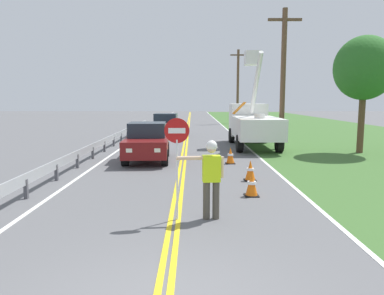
{
  "coord_description": "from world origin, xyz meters",
  "views": [
    {
      "loc": [
        0.4,
        -4.39,
        2.74
      ],
      "look_at": [
        0.39,
        7.26,
        1.2
      ],
      "focal_mm": 34.2,
      "sensor_mm": 36.0,
      "label": 1
    }
  ],
  "objects_px": {
    "utility_pole_near": "(283,77)",
    "roadside_tree_verge": "(365,68)",
    "flagger_worker": "(211,174)",
    "traffic_cone_tail": "(231,156)",
    "oncoming_sedan_second": "(166,125)",
    "utility_pole_mid": "(238,85)",
    "traffic_cone_lead": "(252,184)",
    "traffic_cone_mid": "(251,171)",
    "stop_sign_paddle": "(177,146)",
    "oncoming_sedan_nearest": "(147,142)",
    "utility_bucket_truck": "(253,122)"
  },
  "relations": [
    {
      "from": "oncoming_sedan_nearest",
      "to": "utility_pole_mid",
      "type": "xyz_separation_m",
      "value": [
        7.22,
        25.73,
        3.49
      ]
    },
    {
      "from": "traffic_cone_tail",
      "to": "roadside_tree_verge",
      "type": "bearing_deg",
      "value": 24.6
    },
    {
      "from": "traffic_cone_tail",
      "to": "roadside_tree_verge",
      "type": "xyz_separation_m",
      "value": [
        7.01,
        3.21,
        3.93
      ]
    },
    {
      "from": "traffic_cone_lead",
      "to": "traffic_cone_mid",
      "type": "distance_m",
      "value": 2.02
    },
    {
      "from": "oncoming_sedan_second",
      "to": "utility_pole_near",
      "type": "relative_size",
      "value": 0.55
    },
    {
      "from": "stop_sign_paddle",
      "to": "traffic_cone_tail",
      "type": "height_order",
      "value": "stop_sign_paddle"
    },
    {
      "from": "traffic_cone_mid",
      "to": "traffic_cone_lead",
      "type": "bearing_deg",
      "value": -97.9
    },
    {
      "from": "utility_bucket_truck",
      "to": "traffic_cone_tail",
      "type": "bearing_deg",
      "value": -107.67
    },
    {
      "from": "oncoming_sedan_nearest",
      "to": "utility_pole_mid",
      "type": "relative_size",
      "value": 0.51
    },
    {
      "from": "oncoming_sedan_nearest",
      "to": "utility_pole_near",
      "type": "height_order",
      "value": "utility_pole_near"
    },
    {
      "from": "stop_sign_paddle",
      "to": "oncoming_sedan_nearest",
      "type": "bearing_deg",
      "value": 101.56
    },
    {
      "from": "stop_sign_paddle",
      "to": "oncoming_sedan_nearest",
      "type": "relative_size",
      "value": 0.56
    },
    {
      "from": "utility_bucket_truck",
      "to": "utility_pole_near",
      "type": "bearing_deg",
      "value": -40.58
    },
    {
      "from": "traffic_cone_lead",
      "to": "roadside_tree_verge",
      "type": "relative_size",
      "value": 0.12
    },
    {
      "from": "flagger_worker",
      "to": "oncoming_sedan_nearest",
      "type": "xyz_separation_m",
      "value": [
        -2.44,
        8.12,
        -0.21
      ]
    },
    {
      "from": "utility_pole_near",
      "to": "traffic_cone_tail",
      "type": "height_order",
      "value": "utility_pole_near"
    },
    {
      "from": "oncoming_sedan_second",
      "to": "utility_pole_mid",
      "type": "distance_m",
      "value": 17.12
    },
    {
      "from": "utility_pole_mid",
      "to": "traffic_cone_mid",
      "type": "relative_size",
      "value": 11.82
    },
    {
      "from": "oncoming_sedan_second",
      "to": "utility_pole_mid",
      "type": "relative_size",
      "value": 0.5
    },
    {
      "from": "traffic_cone_lead",
      "to": "utility_pole_mid",
      "type": "bearing_deg",
      "value": 83.72
    },
    {
      "from": "utility_pole_mid",
      "to": "roadside_tree_verge",
      "type": "relative_size",
      "value": 1.4
    },
    {
      "from": "utility_bucket_truck",
      "to": "utility_pole_near",
      "type": "distance_m",
      "value": 3.15
    },
    {
      "from": "stop_sign_paddle",
      "to": "utility_pole_mid",
      "type": "height_order",
      "value": "utility_pole_mid"
    },
    {
      "from": "flagger_worker",
      "to": "oncoming_sedan_second",
      "type": "bearing_deg",
      "value": 97.23
    },
    {
      "from": "utility_bucket_truck",
      "to": "roadside_tree_verge",
      "type": "height_order",
      "value": "roadside_tree_verge"
    },
    {
      "from": "flagger_worker",
      "to": "utility_bucket_truck",
      "type": "height_order",
      "value": "utility_bucket_truck"
    },
    {
      "from": "utility_pole_mid",
      "to": "traffic_cone_tail",
      "type": "bearing_deg",
      "value": -97.63
    },
    {
      "from": "flagger_worker",
      "to": "utility_pole_mid",
      "type": "xyz_separation_m",
      "value": [
        4.78,
        33.86,
        3.27
      ]
    },
    {
      "from": "utility_pole_mid",
      "to": "traffic_cone_mid",
      "type": "xyz_separation_m",
      "value": [
        -3.23,
        -29.84,
        -3.98
      ]
    },
    {
      "from": "oncoming_sedan_second",
      "to": "oncoming_sedan_nearest",
      "type": "bearing_deg",
      "value": -90.39
    },
    {
      "from": "traffic_cone_lead",
      "to": "traffic_cone_tail",
      "type": "height_order",
      "value": "same"
    },
    {
      "from": "utility_bucket_truck",
      "to": "roadside_tree_verge",
      "type": "bearing_deg",
      "value": -27.81
    },
    {
      "from": "traffic_cone_mid",
      "to": "oncoming_sedan_nearest",
      "type": "bearing_deg",
      "value": 134.18
    },
    {
      "from": "oncoming_sedan_second",
      "to": "traffic_cone_tail",
      "type": "relative_size",
      "value": 5.94
    },
    {
      "from": "utility_bucket_truck",
      "to": "utility_pole_mid",
      "type": "distance_m",
      "value": 20.91
    },
    {
      "from": "flagger_worker",
      "to": "traffic_cone_mid",
      "type": "distance_m",
      "value": 4.36
    },
    {
      "from": "utility_pole_mid",
      "to": "utility_pole_near",
      "type": "bearing_deg",
      "value": -90.68
    },
    {
      "from": "utility_bucket_truck",
      "to": "traffic_cone_tail",
      "type": "relative_size",
      "value": 9.76
    },
    {
      "from": "flagger_worker",
      "to": "roadside_tree_verge",
      "type": "xyz_separation_m",
      "value": [
        8.22,
        10.51,
        3.22
      ]
    },
    {
      "from": "oncoming_sedan_nearest",
      "to": "traffic_cone_tail",
      "type": "bearing_deg",
      "value": -12.57
    },
    {
      "from": "flagger_worker",
      "to": "utility_bucket_truck",
      "type": "relative_size",
      "value": 0.27
    },
    {
      "from": "flagger_worker",
      "to": "traffic_cone_tail",
      "type": "relative_size",
      "value": 2.61
    },
    {
      "from": "utility_bucket_truck",
      "to": "traffic_cone_tail",
      "type": "distance_m",
      "value": 6.3
    },
    {
      "from": "utility_pole_near",
      "to": "roadside_tree_verge",
      "type": "xyz_separation_m",
      "value": [
        3.71,
        -1.49,
        0.32
      ]
    },
    {
      "from": "flagger_worker",
      "to": "stop_sign_paddle",
      "type": "distance_m",
      "value": 1.02
    },
    {
      "from": "utility_pole_mid",
      "to": "stop_sign_paddle",
      "type": "bearing_deg",
      "value": -99.28
    },
    {
      "from": "flagger_worker",
      "to": "utility_pole_mid",
      "type": "distance_m",
      "value": 34.35
    },
    {
      "from": "oncoming_sedan_nearest",
      "to": "traffic_cone_tail",
      "type": "distance_m",
      "value": 3.78
    },
    {
      "from": "oncoming_sedan_second",
      "to": "traffic_cone_lead",
      "type": "xyz_separation_m",
      "value": [
        3.64,
        -16.68,
        -0.5
      ]
    },
    {
      "from": "utility_pole_near",
      "to": "roadside_tree_verge",
      "type": "relative_size",
      "value": 1.28
    }
  ]
}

